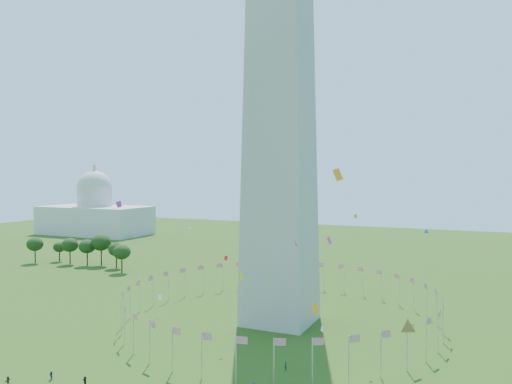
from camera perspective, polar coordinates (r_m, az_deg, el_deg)
flag_ring at (r=133.37m, az=2.75°, el=-12.76°), size 80.24×80.24×9.00m
capitol_building at (r=338.24m, az=-17.95°, el=-0.72°), size 70.00×35.00×46.00m
kites_aloft at (r=97.26m, az=3.95°, el=-9.05°), size 79.89×64.15×35.28m
tree_line_west at (r=223.35m, az=-18.83°, el=-6.57°), size 55.38×16.44×13.08m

